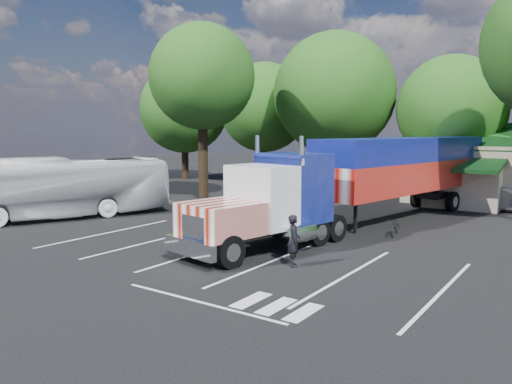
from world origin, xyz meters
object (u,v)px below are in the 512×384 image
Objects in this scene: woman at (294,241)px; bicycle at (395,226)px; semi_truck at (377,173)px; silver_sedan at (506,199)px; tour_bus at (58,188)px.

woman is 7.65m from bicycle.
semi_truck is at bearing -30.51° from woman.
woman is 0.42× the size of silver_sedan.
tour_bus is 27.19m from silver_sedan.
semi_truck is 11.91× the size of woman.
woman is 19.10m from silver_sedan.
semi_truck reaches higher than woman.
woman reaches higher than silver_sedan.
semi_truck is 10.17m from woman.
woman is 16.40m from tour_bus.
bicycle is at bearing -40.20° from semi_truck.
bicycle is at bearing 43.45° from tour_bus.
silver_sedan is at bearing -48.19° from woman.
tour_bus is (-15.63, -8.87, -0.98)m from semi_truck.
silver_sedan reaches higher than bicycle.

